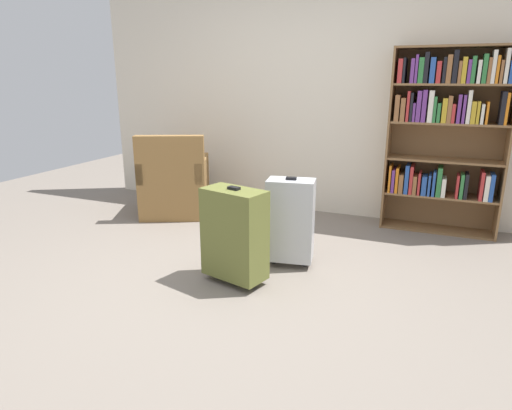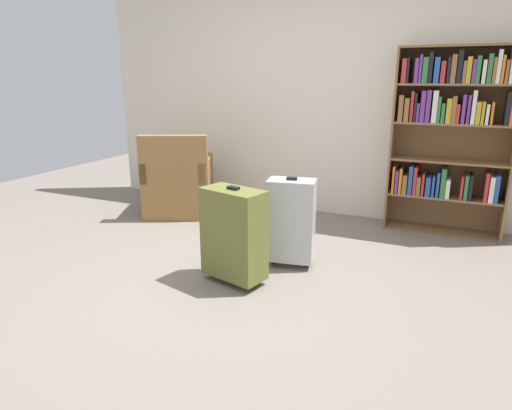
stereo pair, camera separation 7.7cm
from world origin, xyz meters
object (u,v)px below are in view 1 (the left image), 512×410
bookshelf (446,130)px  mug (223,215)px  suitcase_olive (234,234)px  suitcase_silver (290,220)px  armchair (175,186)px

bookshelf → mug: bearing=-166.5°
mug → suitcase_olive: 1.57m
mug → suitcase_silver: size_ratio=0.17×
bookshelf → armchair: (-2.67, -0.53, -0.67)m
bookshelf → suitcase_olive: 2.35m
bookshelf → mug: 2.36m
bookshelf → suitcase_olive: bookshelf is taller
armchair → suitcase_silver: 1.81m
mug → suitcase_silver: bearing=-39.7°
bookshelf → armchair: size_ratio=1.87×
bookshelf → suitcase_silver: (-1.07, -1.37, -0.61)m
suitcase_olive → suitcase_silver: size_ratio=1.00×
mug → bookshelf: bearing=13.5°
bookshelf → suitcase_olive: bearing=-126.2°
bookshelf → suitcase_olive: (-1.34, -1.83, -0.61)m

